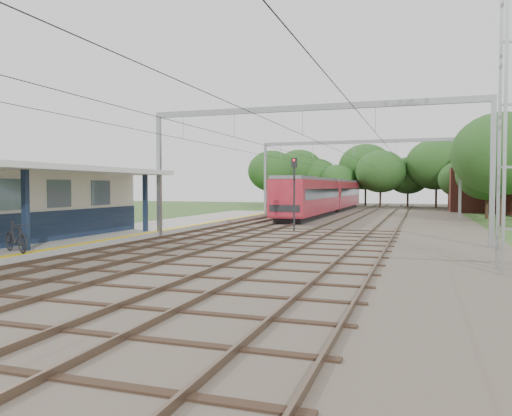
% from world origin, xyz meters
% --- Properties ---
extents(ground, '(160.00, 160.00, 0.00)m').
position_xyz_m(ground, '(0.00, 0.00, 0.00)').
color(ground, '#2D4C1E').
rests_on(ground, ground).
extents(ballast_bed, '(18.00, 90.00, 0.10)m').
position_xyz_m(ballast_bed, '(4.00, 30.00, 0.05)').
color(ballast_bed, '#473D33').
rests_on(ballast_bed, ground).
extents(platform, '(5.00, 52.00, 0.35)m').
position_xyz_m(platform, '(-7.50, 14.00, 0.17)').
color(platform, gray).
rests_on(platform, ground).
extents(yellow_stripe, '(0.45, 52.00, 0.01)m').
position_xyz_m(yellow_stripe, '(-5.25, 14.00, 0.35)').
color(yellow_stripe, yellow).
rests_on(yellow_stripe, platform).
extents(rail_tracks, '(11.80, 88.00, 0.15)m').
position_xyz_m(rail_tracks, '(1.50, 30.00, 0.18)').
color(rail_tracks, brown).
rests_on(rail_tracks, ballast_bed).
extents(catenary_system, '(17.22, 88.00, 7.00)m').
position_xyz_m(catenary_system, '(3.39, 25.28, 5.51)').
color(catenary_system, gray).
rests_on(catenary_system, ground).
extents(tree_band, '(31.72, 30.88, 8.82)m').
position_xyz_m(tree_band, '(3.84, 57.12, 4.92)').
color(tree_band, '#382619').
rests_on(tree_band, ground).
extents(house_far, '(8.00, 6.12, 8.66)m').
position_xyz_m(house_far, '(16.00, 52.00, 3.23)').
color(house_far, brown).
rests_on(house_far, ground).
extents(bicycle, '(2.03, 1.31, 1.19)m').
position_xyz_m(bicycle, '(-5.72, 5.29, 0.94)').
color(bicycle, black).
rests_on(bicycle, platform).
extents(train, '(2.74, 34.09, 3.61)m').
position_xyz_m(train, '(-0.50, 42.33, 2.02)').
color(train, black).
rests_on(train, ballast_bed).
extents(signal_post, '(0.34, 0.29, 4.68)m').
position_xyz_m(signal_post, '(1.35, 20.72, 3.03)').
color(signal_post, black).
rests_on(signal_post, ground).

